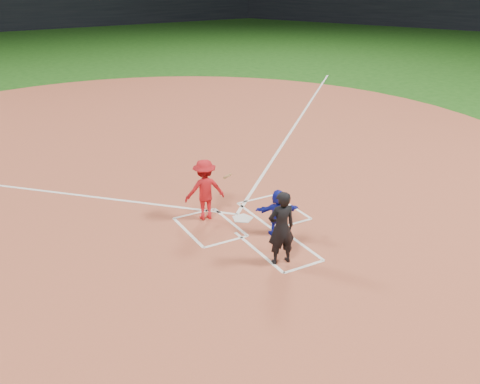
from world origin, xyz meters
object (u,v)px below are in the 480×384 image
home_plate (242,218)px  catcher (278,212)px  batter_at_plate (205,190)px  umpire (281,228)px

home_plate → catcher: 1.34m
home_plate → catcher: catcher is taller
home_plate → catcher: size_ratio=0.51×
home_plate → batter_at_plate: (-0.83, 0.52, 0.81)m
home_plate → umpire: (-0.36, -2.36, 0.86)m
umpire → batter_at_plate: 2.93m
catcher → umpire: 1.42m
home_plate → umpire: umpire is taller
umpire → batter_at_plate: umpire is taller
catcher → umpire: size_ratio=0.68×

